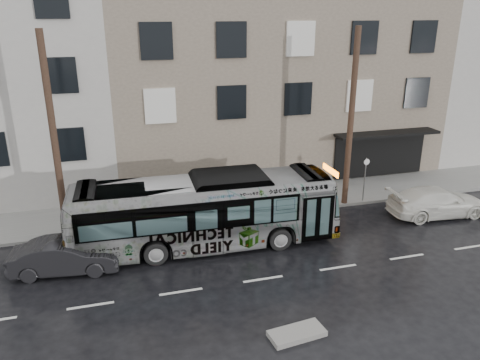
# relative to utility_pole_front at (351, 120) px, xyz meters

# --- Properties ---
(ground) EXTENTS (120.00, 120.00, 0.00)m
(ground) POSITION_rel_utility_pole_front_xyz_m (-6.50, -3.30, -4.65)
(ground) COLOR black
(ground) RESTS_ON ground
(sidewalk) EXTENTS (90.00, 3.60, 0.15)m
(sidewalk) POSITION_rel_utility_pole_front_xyz_m (-6.50, 1.60, -4.58)
(sidewalk) COLOR gray
(sidewalk) RESTS_ON ground
(building_taupe) EXTENTS (20.00, 12.00, 11.00)m
(building_taupe) POSITION_rel_utility_pole_front_xyz_m (-1.50, 9.40, 0.85)
(building_taupe) COLOR gray
(building_taupe) RESTS_ON ground
(utility_pole_front) EXTENTS (0.30, 0.30, 9.00)m
(utility_pole_front) POSITION_rel_utility_pole_front_xyz_m (0.00, 0.00, 0.00)
(utility_pole_front) COLOR #462F23
(utility_pole_front) RESTS_ON sidewalk
(utility_pole_rear) EXTENTS (0.30, 0.30, 9.00)m
(utility_pole_rear) POSITION_rel_utility_pole_front_xyz_m (-14.00, 0.00, 0.00)
(utility_pole_rear) COLOR #462F23
(utility_pole_rear) RESTS_ON sidewalk
(sign_post) EXTENTS (0.06, 0.06, 2.40)m
(sign_post) POSITION_rel_utility_pole_front_xyz_m (1.10, 0.00, -3.30)
(sign_post) COLOR slate
(sign_post) RESTS_ON sidewalk
(bus) EXTENTS (11.70, 3.11, 3.24)m
(bus) POSITION_rel_utility_pole_front_xyz_m (-8.07, -2.43, -3.03)
(bus) COLOR #B2B2B2
(bus) RESTS_ON ground
(white_sedan) EXTENTS (5.15, 2.41, 1.45)m
(white_sedan) POSITION_rel_utility_pole_front_xyz_m (3.86, -2.42, -3.92)
(white_sedan) COLOR silver
(white_sedan) RESTS_ON ground
(dark_sedan) EXTENTS (4.29, 1.92, 1.37)m
(dark_sedan) POSITION_rel_utility_pole_front_xyz_m (-13.84, -3.14, -3.97)
(dark_sedan) COLOR black
(dark_sedan) RESTS_ON ground
(slush_pile) EXTENTS (1.88, 1.00, 0.18)m
(slush_pile) POSITION_rel_utility_pole_front_xyz_m (-6.53, -9.28, -4.56)
(slush_pile) COLOR gray
(slush_pile) RESTS_ON ground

